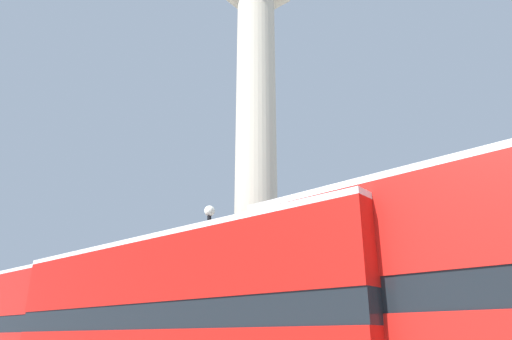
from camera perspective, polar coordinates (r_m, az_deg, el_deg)
monument_column at (r=18.35m, az=0.00°, el=-5.45°), size 5.09×5.09×19.16m
bus_a at (r=20.80m, az=-27.91°, el=-16.83°), size 11.12×2.93×4.23m
bus_b at (r=11.59m, az=-9.34°, el=-18.01°), size 11.26×3.07×4.14m
street_lamp at (r=15.10m, az=-6.22°, el=-15.54°), size 0.36×0.36×6.13m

